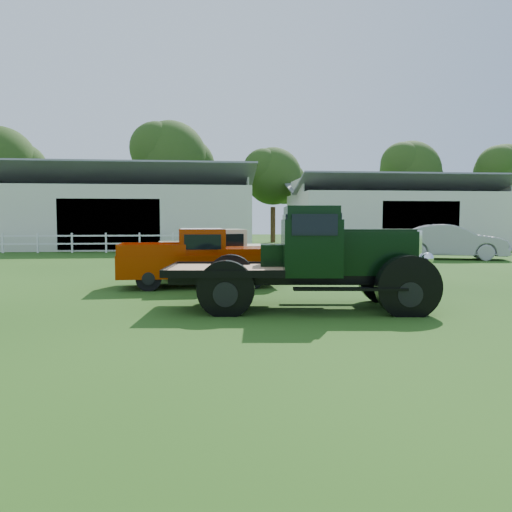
{
  "coord_description": "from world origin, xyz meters",
  "views": [
    {
      "loc": [
        -1.06,
        -10.96,
        1.91
      ],
      "look_at": [
        0.2,
        1.2,
        1.05
      ],
      "focal_mm": 35.0,
      "sensor_mm": 36.0,
      "label": 1
    }
  ],
  "objects_px": {
    "misc_car_blue": "(340,243)",
    "misc_car_grey": "(450,242)",
    "red_pickup": "(198,257)",
    "vintage_flatbed": "(305,258)",
    "white_pickup": "(222,254)"
  },
  "relations": [
    {
      "from": "misc_car_blue",
      "to": "misc_car_grey",
      "type": "relative_size",
      "value": 0.93
    },
    {
      "from": "red_pickup",
      "to": "misc_car_grey",
      "type": "bearing_deg",
      "value": 34.1
    },
    {
      "from": "white_pickup",
      "to": "misc_car_blue",
      "type": "distance_m",
      "value": 9.29
    },
    {
      "from": "red_pickup",
      "to": "misc_car_blue",
      "type": "bearing_deg",
      "value": 51.62
    },
    {
      "from": "misc_car_grey",
      "to": "vintage_flatbed",
      "type": "bearing_deg",
      "value": 161.45
    },
    {
      "from": "red_pickup",
      "to": "misc_car_grey",
      "type": "relative_size",
      "value": 0.89
    },
    {
      "from": "red_pickup",
      "to": "white_pickup",
      "type": "bearing_deg",
      "value": 69.47
    },
    {
      "from": "misc_car_grey",
      "to": "white_pickup",
      "type": "bearing_deg",
      "value": 139.32
    },
    {
      "from": "white_pickup",
      "to": "misc_car_grey",
      "type": "relative_size",
      "value": 0.82
    },
    {
      "from": "red_pickup",
      "to": "white_pickup",
      "type": "relative_size",
      "value": 1.08
    },
    {
      "from": "misc_car_blue",
      "to": "misc_car_grey",
      "type": "height_order",
      "value": "misc_car_grey"
    },
    {
      "from": "white_pickup",
      "to": "misc_car_blue",
      "type": "relative_size",
      "value": 0.88
    },
    {
      "from": "vintage_flatbed",
      "to": "red_pickup",
      "type": "relative_size",
      "value": 1.2
    },
    {
      "from": "vintage_flatbed",
      "to": "white_pickup",
      "type": "height_order",
      "value": "vintage_flatbed"
    },
    {
      "from": "vintage_flatbed",
      "to": "misc_car_blue",
      "type": "xyz_separation_m",
      "value": [
        4.47,
        13.36,
        -0.27
      ]
    }
  ]
}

